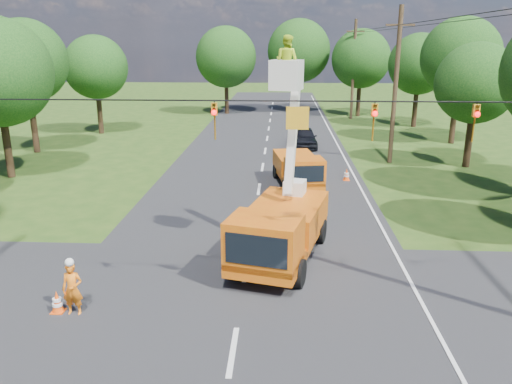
# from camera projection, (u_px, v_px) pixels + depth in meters

# --- Properties ---
(ground) EXTENTS (140.00, 140.00, 0.00)m
(ground) POSITION_uv_depth(u_px,v_px,m) (263.00, 168.00, 32.13)
(ground) COLOR #254414
(ground) RESTS_ON ground
(road_main) EXTENTS (12.00, 100.00, 0.06)m
(road_main) POSITION_uv_depth(u_px,v_px,m) (263.00, 168.00, 32.13)
(road_main) COLOR black
(road_main) RESTS_ON ground
(road_cross) EXTENTS (56.00, 10.00, 0.07)m
(road_cross) POSITION_uv_depth(u_px,v_px,m) (239.00, 313.00, 14.92)
(road_cross) COLOR black
(road_cross) RESTS_ON ground
(edge_line) EXTENTS (0.12, 90.00, 0.02)m
(edge_line) POSITION_uv_depth(u_px,v_px,m) (350.00, 169.00, 31.86)
(edge_line) COLOR silver
(edge_line) RESTS_ON ground
(bucket_truck) EXTENTS (3.82, 6.71, 8.01)m
(bucket_truck) POSITION_uv_depth(u_px,v_px,m) (281.00, 218.00, 18.03)
(bucket_truck) COLOR #CE660E
(bucket_truck) RESTS_ON ground
(second_truck) EXTENTS (2.83, 5.59, 2.00)m
(second_truck) POSITION_uv_depth(u_px,v_px,m) (298.00, 169.00, 27.64)
(second_truck) COLOR #CE660E
(second_truck) RESTS_ON ground
(ground_worker) EXTENTS (0.62, 0.41, 1.67)m
(ground_worker) POSITION_uv_depth(u_px,v_px,m) (72.00, 289.00, 14.61)
(ground_worker) COLOR orange
(ground_worker) RESTS_ON ground
(distant_car) EXTENTS (1.90, 4.39, 1.47)m
(distant_car) POSITION_uv_depth(u_px,v_px,m) (305.00, 137.00, 38.32)
(distant_car) COLOR black
(distant_car) RESTS_ON ground
(traffic_cone_2) EXTENTS (0.38, 0.38, 0.71)m
(traffic_cone_2) POSITION_uv_depth(u_px,v_px,m) (293.00, 246.00, 18.95)
(traffic_cone_2) COLOR #F74E0D
(traffic_cone_2) RESTS_ON ground
(traffic_cone_3) EXTENTS (0.38, 0.38, 0.71)m
(traffic_cone_3) POSITION_uv_depth(u_px,v_px,m) (287.00, 211.00, 22.88)
(traffic_cone_3) COLOR #F74E0D
(traffic_cone_3) RESTS_ON ground
(traffic_cone_4) EXTENTS (0.38, 0.38, 0.71)m
(traffic_cone_4) POSITION_uv_depth(u_px,v_px,m) (57.00, 302.00, 14.83)
(traffic_cone_4) COLOR #F74E0D
(traffic_cone_4) RESTS_ON ground
(traffic_cone_7) EXTENTS (0.38, 0.38, 0.71)m
(traffic_cone_7) POSITION_uv_depth(u_px,v_px,m) (346.00, 175.00, 29.06)
(traffic_cone_7) COLOR #F74E0D
(traffic_cone_7) RESTS_ON ground
(pole_right_mid) EXTENTS (1.80, 0.30, 10.00)m
(pole_right_mid) POSITION_uv_depth(u_px,v_px,m) (396.00, 85.00, 32.15)
(pole_right_mid) COLOR #4C3823
(pole_right_mid) RESTS_ON ground
(pole_right_far) EXTENTS (1.80, 0.30, 10.00)m
(pole_right_far) POSITION_uv_depth(u_px,v_px,m) (353.00, 69.00, 51.28)
(pole_right_far) COLOR #4C3823
(pole_right_far) RESTS_ON ground
(signal_span) EXTENTS (18.00, 0.29, 1.07)m
(signal_span) POSITION_uv_depth(u_px,v_px,m) (321.00, 117.00, 13.11)
(signal_span) COLOR black
(signal_span) RESTS_ON ground
(tree_left_e) EXTENTS (5.80, 5.80, 9.41)m
(tree_left_e) POSITION_uv_depth(u_px,v_px,m) (26.00, 61.00, 34.91)
(tree_left_e) COLOR #382616
(tree_left_e) RESTS_ON ground
(tree_left_f) EXTENTS (5.40, 5.40, 8.40)m
(tree_left_f) POSITION_uv_depth(u_px,v_px,m) (96.00, 67.00, 42.69)
(tree_left_f) COLOR #382616
(tree_left_f) RESTS_ON ground
(tree_right_c) EXTENTS (5.00, 5.00, 7.83)m
(tree_right_c) POSITION_uv_depth(u_px,v_px,m) (476.00, 83.00, 30.91)
(tree_right_c) COLOR #382616
(tree_right_c) RESTS_ON ground
(tree_right_d) EXTENTS (6.00, 6.00, 9.70)m
(tree_right_d) POSITION_uv_depth(u_px,v_px,m) (461.00, 57.00, 38.08)
(tree_right_d) COLOR #382616
(tree_right_d) RESTS_ON ground
(tree_right_e) EXTENTS (5.60, 5.60, 8.63)m
(tree_right_e) POSITION_uv_depth(u_px,v_px,m) (419.00, 64.00, 46.03)
(tree_right_e) COLOR #382616
(tree_right_e) RESTS_ON ground
(tree_far_a) EXTENTS (6.60, 6.60, 9.50)m
(tree_far_a) POSITION_uv_depth(u_px,v_px,m) (226.00, 57.00, 54.50)
(tree_far_a) COLOR #382616
(tree_far_a) RESTS_ON ground
(tree_far_b) EXTENTS (7.00, 7.00, 10.32)m
(tree_far_b) POSITION_uv_depth(u_px,v_px,m) (299.00, 51.00, 55.84)
(tree_far_b) COLOR #382616
(tree_far_b) RESTS_ON ground
(tree_far_c) EXTENTS (6.20, 6.20, 9.18)m
(tree_far_c) POSITION_uv_depth(u_px,v_px,m) (361.00, 59.00, 52.86)
(tree_far_c) COLOR #382616
(tree_far_c) RESTS_ON ground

